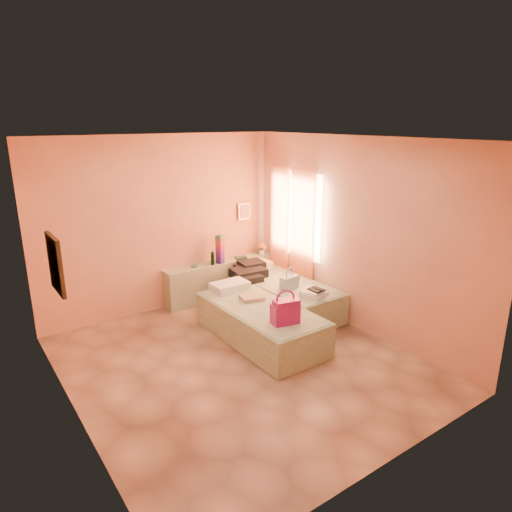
% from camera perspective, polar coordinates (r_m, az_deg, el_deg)
% --- Properties ---
extents(ground, '(4.50, 4.50, 0.00)m').
position_cam_1_polar(ground, '(6.02, -1.94, -13.25)').
color(ground, tan).
rests_on(ground, ground).
extents(room_walls, '(4.02, 4.51, 2.81)m').
position_cam_1_polar(room_walls, '(5.93, -3.47, 4.82)').
color(room_walls, '#ECB17E').
rests_on(room_walls, ground).
extents(headboard_ledge, '(2.05, 0.30, 0.65)m').
position_cam_1_polar(headboard_ledge, '(7.98, -4.41, -2.94)').
color(headboard_ledge, '#A2AB8C').
rests_on(headboard_ledge, ground).
extents(bed_left, '(0.91, 2.00, 0.50)m').
position_cam_1_polar(bed_left, '(6.50, 0.54, -8.37)').
color(bed_left, '#B2C7A0').
rests_on(bed_left, ground).
extents(bed_right, '(0.91, 2.00, 0.50)m').
position_cam_1_polar(bed_right, '(7.45, 3.39, -5.00)').
color(bed_right, '#B2C7A0').
rests_on(bed_right, ground).
extents(water_bottle, '(0.07, 0.07, 0.22)m').
position_cam_1_polar(water_bottle, '(7.69, -5.45, -0.32)').
color(water_bottle, '#133419').
rests_on(water_bottle, headboard_ledge).
extents(rainbow_box, '(0.14, 0.14, 0.49)m').
position_cam_1_polar(rainbow_box, '(7.73, -4.53, 0.84)').
color(rainbow_box, '#AA1566').
rests_on(rainbow_box, headboard_ledge).
extents(small_dish, '(0.14, 0.14, 0.03)m').
position_cam_1_polar(small_dish, '(7.64, -7.72, -1.27)').
color(small_dish, '#4F9261').
rests_on(small_dish, headboard_ledge).
extents(green_book, '(0.22, 0.18, 0.03)m').
position_cam_1_polar(green_book, '(8.03, -1.88, -0.22)').
color(green_book, '#264733').
rests_on(green_book, headboard_ledge).
extents(flower_vase, '(0.22, 0.22, 0.25)m').
position_cam_1_polar(flower_vase, '(8.23, 0.74, 1.02)').
color(flower_vase, white).
rests_on(flower_vase, headboard_ledge).
extents(magenta_handbag, '(0.38, 0.26, 0.33)m').
position_cam_1_polar(magenta_handbag, '(5.86, 3.67, -6.90)').
color(magenta_handbag, '#AA1566').
rests_on(magenta_handbag, bed_left).
extents(khaki_garment, '(0.37, 0.33, 0.05)m').
position_cam_1_polar(khaki_garment, '(6.64, -0.51, -5.22)').
color(khaki_garment, tan).
rests_on(khaki_garment, bed_left).
extents(clothes_pile, '(0.66, 0.66, 0.18)m').
position_cam_1_polar(clothes_pile, '(7.57, -0.65, -1.89)').
color(clothes_pile, black).
rests_on(clothes_pile, bed_right).
extents(blue_handbag, '(0.32, 0.17, 0.20)m').
position_cam_1_polar(blue_handbag, '(7.03, 4.20, -3.33)').
color(blue_handbag, '#3C5791').
rests_on(blue_handbag, bed_right).
extents(towel_stack, '(0.43, 0.40, 0.10)m').
position_cam_1_polar(towel_stack, '(6.80, 7.30, -4.59)').
color(towel_stack, white).
rests_on(towel_stack, bed_right).
extents(sandal_pair, '(0.16, 0.21, 0.02)m').
position_cam_1_polar(sandal_pair, '(6.76, 7.58, -4.20)').
color(sandal_pair, black).
rests_on(sandal_pair, towel_stack).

